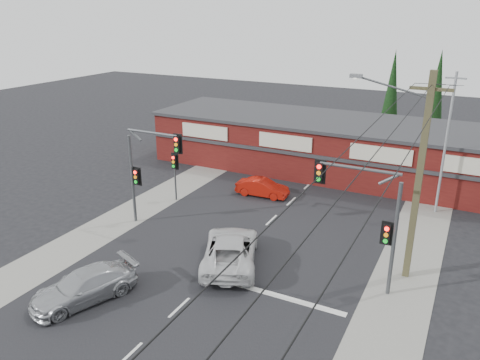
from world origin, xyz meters
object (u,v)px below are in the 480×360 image
at_px(shop_building, 315,143).
at_px(utility_pole, 417,172).
at_px(silver_suv, 84,286).
at_px(red_sedan, 262,188).
at_px(white_suv, 230,250).

height_order(shop_building, utility_pole, utility_pole).
distance_m(silver_suv, utility_pole, 15.95).
bearing_deg(silver_suv, red_sedan, 104.87).
bearing_deg(shop_building, utility_pole, -56.24).
bearing_deg(silver_suv, white_suv, 75.50).
height_order(white_suv, utility_pole, utility_pole).
distance_m(red_sedan, utility_pole, 13.28).
bearing_deg(shop_building, white_suv, -85.95).
height_order(white_suv, silver_suv, white_suv).
bearing_deg(utility_pole, red_sedan, 148.72).
distance_m(white_suv, red_sedan, 9.61).
bearing_deg(white_suv, red_sedan, -98.65).
bearing_deg(red_sedan, shop_building, -12.95).
relative_size(white_suv, shop_building, 0.21).
bearing_deg(red_sedan, white_suv, -169.14).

